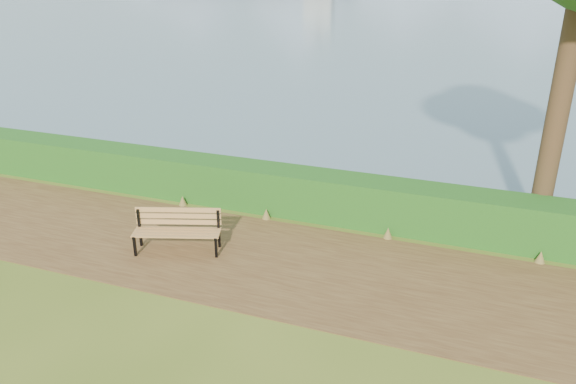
% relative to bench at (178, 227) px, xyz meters
% --- Properties ---
extents(ground, '(140.00, 140.00, 0.00)m').
position_rel_bench_xyz_m(ground, '(2.20, -0.15, -0.49)').
color(ground, '#4A5C1A').
rests_on(ground, ground).
extents(path, '(40.00, 3.40, 0.01)m').
position_rel_bench_xyz_m(path, '(2.20, 0.15, -0.48)').
color(path, '#4E311A').
rests_on(path, ground).
extents(hedge, '(32.00, 0.85, 1.00)m').
position_rel_bench_xyz_m(hedge, '(2.20, 2.45, 0.01)').
color(hedge, '#1B4914').
rests_on(hedge, ground).
extents(bench, '(1.75, 0.99, 0.84)m').
position_rel_bench_xyz_m(bench, '(0.00, 0.00, 0.00)').
color(bench, black).
rests_on(bench, ground).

